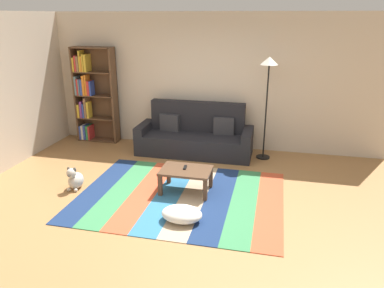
% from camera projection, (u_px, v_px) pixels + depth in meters
% --- Properties ---
extents(ground_plane, '(14.00, 14.00, 0.00)m').
position_uv_depth(ground_plane, '(182.00, 200.00, 5.54)').
color(ground_plane, '#9E7042').
extents(back_wall, '(6.80, 0.10, 2.70)m').
position_uv_depth(back_wall, '(213.00, 82.00, 7.44)').
color(back_wall, beige).
rests_on(back_wall, ground_plane).
extents(left_wall, '(0.10, 5.50, 2.70)m').
position_uv_depth(left_wall, '(6.00, 92.00, 6.51)').
color(left_wall, beige).
rests_on(left_wall, ground_plane).
extents(rug, '(3.08, 2.39, 0.01)m').
position_uv_depth(rug, '(181.00, 196.00, 5.66)').
color(rug, navy).
rests_on(rug, ground_plane).
extents(couch, '(2.26, 0.80, 1.00)m').
position_uv_depth(couch, '(195.00, 137.00, 7.34)').
color(couch, black).
rests_on(couch, ground_plane).
extents(bookshelf, '(0.90, 0.28, 2.02)m').
position_uv_depth(bookshelf, '(91.00, 95.00, 7.89)').
color(bookshelf, brown).
rests_on(bookshelf, ground_plane).
extents(coffee_table, '(0.78, 0.54, 0.37)m').
position_uv_depth(coffee_table, '(186.00, 173.00, 5.71)').
color(coffee_table, '#513826').
rests_on(coffee_table, rug).
extents(pouf, '(0.55, 0.41, 0.20)m').
position_uv_depth(pouf, '(182.00, 214.00, 4.94)').
color(pouf, white).
rests_on(pouf, rug).
extents(dog, '(0.22, 0.35, 0.40)m').
position_uv_depth(dog, '(75.00, 179.00, 5.86)').
color(dog, beige).
rests_on(dog, ground_plane).
extents(standing_lamp, '(0.32, 0.32, 1.93)m').
position_uv_depth(standing_lamp, '(268.00, 75.00, 6.66)').
color(standing_lamp, black).
rests_on(standing_lamp, ground_plane).
extents(tv_remote, '(0.06, 0.15, 0.02)m').
position_uv_depth(tv_remote, '(185.00, 167.00, 5.74)').
color(tv_remote, black).
rests_on(tv_remote, coffee_table).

